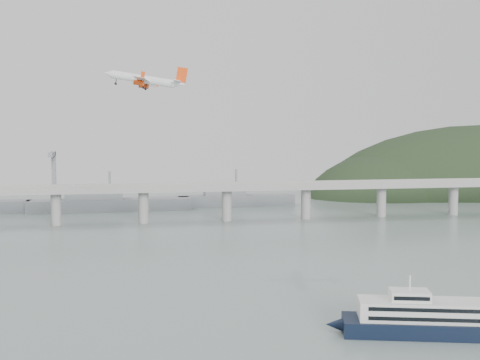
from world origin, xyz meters
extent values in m
plane|color=slate|center=(0.00, 0.00, 0.00)|extent=(900.00, 900.00, 0.00)
cube|color=gray|center=(0.00, 200.00, 20.00)|extent=(800.00, 22.00, 2.20)
cube|color=gray|center=(0.00, 189.50, 22.00)|extent=(800.00, 0.60, 1.80)
cube|color=gray|center=(0.00, 210.50, 22.00)|extent=(800.00, 0.60, 1.80)
cylinder|color=gray|center=(-80.00, 200.00, 9.50)|extent=(6.00, 6.00, 21.00)
cylinder|color=gray|center=(-30.00, 200.00, 9.50)|extent=(6.00, 6.00, 21.00)
cylinder|color=gray|center=(20.00, 200.00, 9.50)|extent=(6.00, 6.00, 21.00)
cylinder|color=gray|center=(70.00, 200.00, 9.50)|extent=(6.00, 6.00, 21.00)
cylinder|color=gray|center=(120.00, 200.00, 9.50)|extent=(6.00, 6.00, 21.00)
cylinder|color=gray|center=(170.00, 200.00, 9.50)|extent=(6.00, 6.00, 21.00)
ellipsoid|color=black|center=(270.00, 330.00, -18.00)|extent=(320.00, 150.00, 156.00)
ellipsoid|color=black|center=(175.00, 320.00, -12.00)|extent=(140.00, 110.00, 96.00)
cube|color=slate|center=(-50.00, 265.00, 4.00)|extent=(110.55, 21.43, 8.00)
cube|color=slate|center=(-61.00, 265.00, 12.00)|extent=(39.01, 16.73, 8.00)
cylinder|color=slate|center=(-50.00, 265.00, 20.00)|extent=(1.60, 1.60, 14.00)
cube|color=slate|center=(40.00, 275.00, 4.00)|extent=(85.00, 13.60, 8.00)
cube|color=slate|center=(31.50, 275.00, 12.00)|extent=(29.75, 11.90, 8.00)
cylinder|color=slate|center=(40.00, 275.00, 20.00)|extent=(1.60, 1.60, 14.00)
cube|color=slate|center=(-90.00, 300.00, 20.00)|extent=(3.00, 3.00, 40.00)
cube|color=slate|center=(-90.00, 290.00, 38.00)|extent=(3.00, 28.00, 3.00)
cube|color=black|center=(38.58, -26.95, 2.07)|extent=(53.03, 26.41, 4.13)
cone|color=black|center=(11.83, -19.11, 2.07)|extent=(6.12, 5.42, 4.13)
cube|color=silver|center=(38.58, -26.95, 6.71)|extent=(44.52, 22.11, 5.16)
cube|color=black|center=(37.12, -31.96, 8.05)|extent=(37.70, 11.20, 1.03)
cube|color=black|center=(37.12, -31.96, 5.58)|extent=(37.70, 11.20, 1.03)
cube|color=black|center=(40.05, -21.95, 8.05)|extent=(37.70, 11.20, 1.03)
cube|color=black|center=(40.05, -21.95, 5.58)|extent=(37.70, 11.20, 1.03)
cube|color=silver|center=(30.66, -24.63, 10.64)|extent=(11.94, 9.84, 2.68)
cube|color=black|center=(29.63, -28.15, 10.64)|extent=(8.95, 2.73, 1.03)
cylinder|color=silver|center=(30.66, -24.63, 13.94)|extent=(0.64, 0.64, 4.13)
cylinder|color=white|center=(-34.78, 72.76, 74.52)|extent=(24.64, 10.20, 7.05)
cone|color=white|center=(-48.25, 76.08, 76.75)|extent=(4.72, 4.15, 3.71)
cone|color=white|center=(-20.81, 69.34, 72.65)|extent=(5.34, 4.04, 3.84)
cube|color=white|center=(-34.08, 72.54, 73.51)|extent=(11.15, 30.06, 2.54)
cube|color=white|center=(-21.55, 69.56, 73.40)|extent=(5.16, 10.91, 1.21)
cube|color=#F74510|center=(-20.22, 69.39, 76.12)|extent=(4.81, 1.31, 6.27)
cylinder|color=#F74510|center=(-34.43, 77.53, 72.26)|extent=(4.38, 3.07, 2.60)
cylinder|color=black|center=(-36.20, 77.97, 72.55)|extent=(1.10, 2.07, 2.05)
cube|color=white|center=(-34.29, 77.54, 73.13)|extent=(2.33, 0.75, 1.40)
cylinder|color=#F74510|center=(-36.66, 68.14, 72.76)|extent=(4.38, 3.07, 2.60)
cylinder|color=black|center=(-38.43, 68.58, 73.05)|extent=(1.10, 2.07, 2.05)
cube|color=white|center=(-36.52, 68.16, 73.63)|extent=(2.33, 0.75, 1.40)
cylinder|color=black|center=(-33.82, 74.74, 71.84)|extent=(0.73, 0.41, 2.15)
cylinder|color=black|center=(-33.98, 74.73, 70.89)|extent=(1.17, 0.58, 1.12)
cylinder|color=black|center=(-34.87, 70.30, 72.07)|extent=(0.73, 0.41, 2.15)
cylinder|color=black|center=(-35.03, 70.29, 71.12)|extent=(1.17, 0.58, 1.12)
cylinder|color=black|center=(-45.29, 75.22, 73.77)|extent=(0.73, 0.41, 2.15)
cylinder|color=black|center=(-45.45, 75.21, 72.81)|extent=(1.17, 0.58, 1.12)
cube|color=#F74510|center=(-28.77, 86.65, 73.50)|extent=(1.74, 0.53, 2.31)
cube|color=#F74510|center=(-35.67, 57.63, 75.05)|extent=(1.74, 0.53, 2.31)
camera|label=1|loc=(-45.97, -181.03, 54.26)|focal=48.00mm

